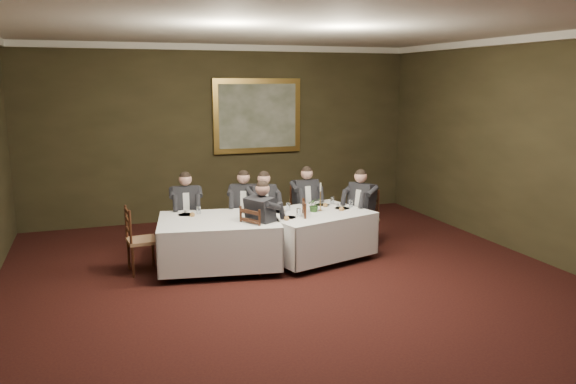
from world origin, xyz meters
TOP-DOWN VIEW (x-y plane):
  - ground at (0.00, 0.00)m, footprint 10.00×10.00m
  - ceiling at (0.00, 0.00)m, footprint 8.00×10.00m
  - back_wall at (0.00, 5.00)m, footprint 8.00×0.10m
  - right_wall at (4.00, 0.00)m, footprint 0.10×10.00m
  - crown_molding at (0.00, 0.00)m, footprint 8.00×10.00m
  - table_main at (0.67, 1.78)m, footprint 1.93×1.66m
  - table_second at (-0.86, 1.83)m, footprint 1.99×1.64m
  - chair_main_backleft at (0.01, 2.47)m, footprint 0.49×0.47m
  - diner_main_backleft at (0.02, 2.46)m, footprint 0.46×0.53m
  - chair_main_backright at (0.86, 2.71)m, footprint 0.45×0.43m
  - diner_main_backright at (0.86, 2.70)m, footprint 0.43×0.49m
  - chair_main_endleft at (-0.33, 1.49)m, footprint 0.58×0.59m
  - diner_main_endleft at (-0.32, 1.50)m, footprint 0.62×0.59m
  - chair_main_endright at (1.67, 2.07)m, footprint 0.58×0.59m
  - diner_main_endright at (1.66, 2.06)m, footprint 0.62×0.59m
  - chair_sec_backleft at (-1.18, 2.82)m, footprint 0.49×0.47m
  - diner_sec_backleft at (-1.18, 2.81)m, footprint 0.45×0.52m
  - chair_sec_backright at (-0.23, 2.66)m, footprint 0.56×0.55m
  - diner_sec_backright at (-0.24, 2.65)m, footprint 0.55×0.59m
  - chair_sec_endright at (0.26, 1.65)m, footprint 0.53×0.54m
  - chair_sec_endleft at (-1.97, 2.02)m, footprint 0.46×0.48m
  - centerpiece at (0.68, 1.81)m, footprint 0.24×0.22m
  - candlestick at (0.80, 1.85)m, footprint 0.07×0.07m
  - place_setting_table_main at (0.20, 2.02)m, footprint 0.33×0.31m
  - place_setting_table_second at (-1.22, 2.31)m, footprint 0.33×0.31m
  - painting at (0.67, 4.94)m, footprint 1.85×0.09m

SIDE VIEW (x-z plane):
  - ground at x=0.00m, z-range 0.00..0.00m
  - chair_main_backleft at x=0.01m, z-range -0.22..0.78m
  - chair_main_backright at x=0.86m, z-range -0.22..0.78m
  - chair_main_endleft at x=-0.33m, z-range -0.22..0.78m
  - chair_main_endright at x=1.67m, z-range -0.22..0.78m
  - chair_sec_backleft at x=-1.18m, z-range -0.22..0.78m
  - chair_sec_backright at x=-0.23m, z-range -0.22..0.78m
  - chair_sec_endright at x=0.26m, z-range -0.22..0.78m
  - chair_sec_endleft at x=-1.97m, z-range -0.22..0.78m
  - table_main at x=0.67m, z-range 0.12..0.78m
  - table_second at x=-0.86m, z-range 0.12..0.78m
  - diner_main_backleft at x=0.02m, z-range -0.16..1.19m
  - diner_main_backright at x=0.86m, z-range -0.16..1.19m
  - diner_main_endleft at x=-0.32m, z-range -0.16..1.19m
  - diner_main_endright at x=1.66m, z-range -0.16..1.19m
  - diner_sec_backleft at x=-1.18m, z-range -0.16..1.19m
  - diner_sec_backright at x=-0.24m, z-range -0.16..1.19m
  - place_setting_table_main at x=0.20m, z-range 0.73..0.87m
  - place_setting_table_second at x=-1.22m, z-range 0.73..0.87m
  - centerpiece at x=0.68m, z-range 0.77..1.01m
  - candlestick at x=0.80m, z-range 0.70..1.17m
  - back_wall at x=0.00m, z-range 0.00..3.50m
  - right_wall at x=4.00m, z-range 0.00..3.50m
  - painting at x=0.67m, z-range 1.33..2.84m
  - crown_molding at x=0.00m, z-range 3.38..3.50m
  - ceiling at x=0.00m, z-range 3.45..3.55m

